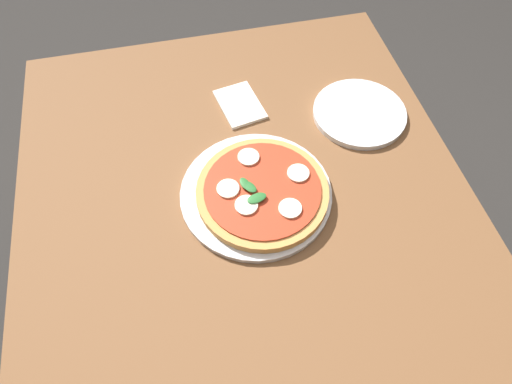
{
  "coord_description": "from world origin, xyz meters",
  "views": [
    {
      "loc": [
        -0.48,
        0.09,
        1.52
      ],
      "look_at": [
        0.02,
        -0.02,
        0.75
      ],
      "focal_mm": 31.61,
      "sensor_mm": 36.0,
      "label": 1
    }
  ],
  "objects_px": {
    "dining_table": "(249,232)",
    "plate_white": "(359,113)",
    "napkin": "(240,104)",
    "pizza": "(262,191)",
    "serving_tray": "(256,193)"
  },
  "relations": [
    {
      "from": "dining_table",
      "to": "plate_white",
      "type": "bearing_deg",
      "value": -58.48
    },
    {
      "from": "dining_table",
      "to": "napkin",
      "type": "height_order",
      "value": "napkin"
    },
    {
      "from": "napkin",
      "to": "plate_white",
      "type": "bearing_deg",
      "value": -109.1
    },
    {
      "from": "dining_table",
      "to": "plate_white",
      "type": "height_order",
      "value": "plate_white"
    },
    {
      "from": "plate_white",
      "to": "dining_table",
      "type": "bearing_deg",
      "value": 121.52
    },
    {
      "from": "serving_tray",
      "to": "pizza",
      "type": "relative_size",
      "value": 1.16
    },
    {
      "from": "dining_table",
      "to": "plate_white",
      "type": "relative_size",
      "value": 5.2
    },
    {
      "from": "dining_table",
      "to": "pizza",
      "type": "distance_m",
      "value": 0.14
    },
    {
      "from": "pizza",
      "to": "plate_white",
      "type": "xyz_separation_m",
      "value": [
        0.17,
        -0.28,
        -0.02
      ]
    },
    {
      "from": "pizza",
      "to": "napkin",
      "type": "height_order",
      "value": "pizza"
    },
    {
      "from": "pizza",
      "to": "napkin",
      "type": "distance_m",
      "value": 0.27
    },
    {
      "from": "plate_white",
      "to": "napkin",
      "type": "xyz_separation_m",
      "value": [
        0.09,
        0.27,
        -0.0
      ]
    },
    {
      "from": "pizza",
      "to": "napkin",
      "type": "relative_size",
      "value": 2.07
    },
    {
      "from": "napkin",
      "to": "pizza",
      "type": "bearing_deg",
      "value": 178.19
    },
    {
      "from": "pizza",
      "to": "plate_white",
      "type": "distance_m",
      "value": 0.33
    }
  ]
}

